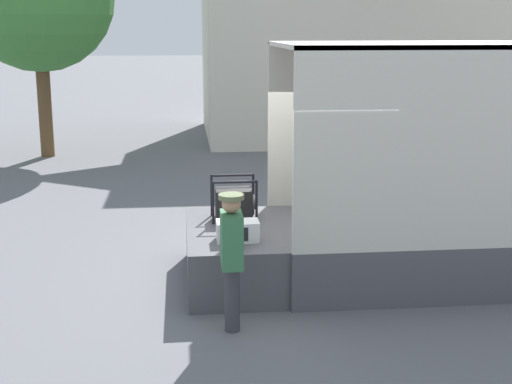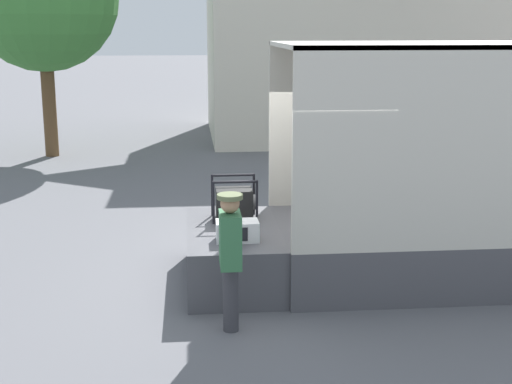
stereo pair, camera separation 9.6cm
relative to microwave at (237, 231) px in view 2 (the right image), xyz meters
The scene contains 6 objects.
ground_plane 1.22m from the microwave, 43.74° to the left, with size 160.00×160.00×0.00m, color slate.
tailgate_deck 0.77m from the microwave, 92.09° to the left, with size 1.26×2.36×0.75m, color #4C4C51.
microwave is the anchor object (origin of this frame).
portable_generator 1.07m from the microwave, 87.44° to the left, with size 0.64×0.50×0.61m.
worker_person 1.11m from the microwave, 98.03° to the right, with size 0.29×0.44×1.63m.
house_backdrop 15.21m from the microwave, 71.07° to the left, with size 9.85×6.48×8.17m.
Camera 2 is at (-1.20, -9.38, 3.45)m, focal length 50.00 mm.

